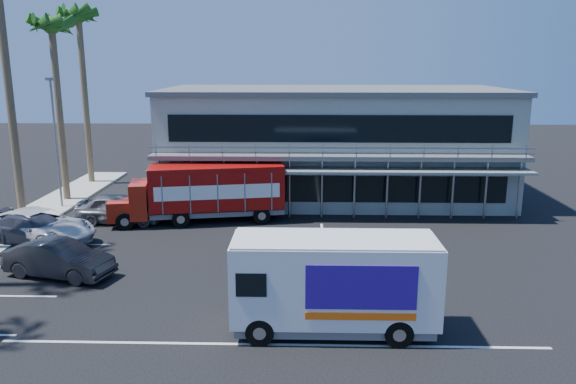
{
  "coord_description": "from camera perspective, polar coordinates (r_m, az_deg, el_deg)",
  "views": [
    {
      "loc": [
        0.92,
        -22.71,
        9.05
      ],
      "look_at": [
        0.14,
        6.12,
        2.3
      ],
      "focal_mm": 35.0,
      "sensor_mm": 36.0,
      "label": 1
    }
  ],
  "objects": [
    {
      "name": "red_truck",
      "position": [
        32.4,
        -8.42,
        0.11
      ],
      "size": [
        10.03,
        4.05,
        3.29
      ],
      "rotation": [
        0.0,
        0.0,
        0.19
      ],
      "color": "#AB1D0D",
      "rests_on": "ground"
    },
    {
      "name": "parked_car_c",
      "position": [
        31.34,
        -23.92,
        -3.18
      ],
      "size": [
        6.65,
        4.99,
        1.68
      ],
      "primitive_type": "imported",
      "rotation": [
        0.0,
        0.0,
        1.15
      ],
      "color": "silver",
      "rests_on": "ground"
    },
    {
      "name": "curb_strip",
      "position": [
        34.03,
        -26.48,
        -3.53
      ],
      "size": [
        3.0,
        32.0,
        0.16
      ],
      "primitive_type": "cube",
      "color": "#A5A399",
      "rests_on": "ground"
    },
    {
      "name": "white_van",
      "position": [
        19.17,
        4.7,
        -9.17
      ],
      "size": [
        6.86,
        2.41,
        3.35
      ],
      "rotation": [
        0.0,
        0.0,
        0.0
      ],
      "color": "silver",
      "rests_on": "ground"
    },
    {
      "name": "parked_car_e",
      "position": [
        33.4,
        -16.69,
        -1.61
      ],
      "size": [
        5.04,
        2.17,
        1.69
      ],
      "primitive_type": "imported",
      "rotation": [
        0.0,
        0.0,
        1.54
      ],
      "color": "slate",
      "rests_on": "ground"
    },
    {
      "name": "parked_car_d",
      "position": [
        31.01,
        -24.22,
        -3.49
      ],
      "size": [
        5.77,
        3.76,
        1.55
      ],
      "primitive_type": "imported",
      "rotation": [
        0.0,
        0.0,
        1.25
      ],
      "color": "#303340",
      "rests_on": "ground"
    },
    {
      "name": "light_pole_far",
      "position": [
        37.22,
        -22.54,
        5.15
      ],
      "size": [
        0.5,
        0.25,
        8.09
      ],
      "color": "gray",
      "rests_on": "ground"
    },
    {
      "name": "parked_car_b",
      "position": [
        26.09,
        -22.24,
        -6.33
      ],
      "size": [
        5.01,
        2.85,
        1.56
      ],
      "primitive_type": "imported",
      "rotation": [
        0.0,
        0.0,
        1.3
      ],
      "color": "black",
      "rests_on": "ground"
    },
    {
      "name": "ground",
      "position": [
        24.46,
        -0.73,
        -8.54
      ],
      "size": [
        120.0,
        120.0,
        0.0
      ],
      "primitive_type": "plane",
      "color": "black",
      "rests_on": "ground"
    },
    {
      "name": "building",
      "position": [
        38.08,
        4.68,
        4.99
      ],
      "size": [
        22.4,
        12.0,
        7.3
      ],
      "color": "gray",
      "rests_on": "ground"
    },
    {
      "name": "palm_f",
      "position": [
        44.28,
        -20.45,
        15.51
      ],
      "size": [
        2.8,
        2.8,
        13.25
      ],
      "color": "brown",
      "rests_on": "ground"
    },
    {
      "name": "palm_e",
      "position": [
        39.0,
        -22.83,
        14.42
      ],
      "size": [
        2.8,
        2.8,
        12.25
      ],
      "color": "brown",
      "rests_on": "ground"
    }
  ]
}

